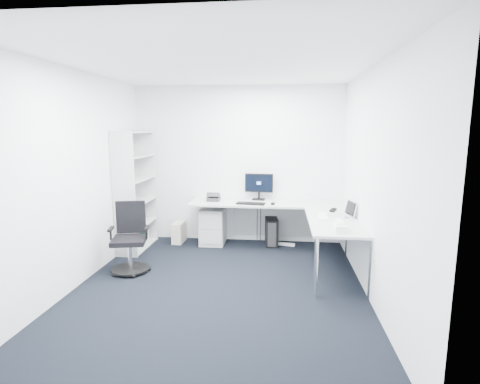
# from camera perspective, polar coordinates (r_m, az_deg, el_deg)

# --- Properties ---
(ground) EXTENTS (4.20, 4.20, 0.00)m
(ground) POSITION_cam_1_polar(r_m,az_deg,el_deg) (4.86, -3.21, -14.41)
(ground) COLOR black
(ceiling) EXTENTS (4.20, 4.20, 0.00)m
(ceiling) POSITION_cam_1_polar(r_m,az_deg,el_deg) (4.49, -3.55, 18.87)
(ceiling) COLOR white
(wall_back) EXTENTS (3.60, 0.02, 2.70)m
(wall_back) POSITION_cam_1_polar(r_m,az_deg,el_deg) (6.54, -0.31, 4.16)
(wall_back) COLOR white
(wall_back) RESTS_ON ground
(wall_front) EXTENTS (3.60, 0.02, 2.70)m
(wall_front) POSITION_cam_1_polar(r_m,az_deg,el_deg) (2.47, -11.51, -5.36)
(wall_front) COLOR white
(wall_front) RESTS_ON ground
(wall_left) EXTENTS (0.02, 4.20, 2.70)m
(wall_left) POSITION_cam_1_polar(r_m,az_deg,el_deg) (5.10, -23.76, 1.74)
(wall_left) COLOR white
(wall_left) RESTS_ON ground
(wall_right) EXTENTS (0.02, 4.20, 2.70)m
(wall_right) POSITION_cam_1_polar(r_m,az_deg,el_deg) (4.54, 19.64, 1.12)
(wall_right) COLOR white
(wall_right) RESTS_ON ground
(l_desk) EXTENTS (2.61, 1.46, 0.76)m
(l_desk) POSITION_cam_1_polar(r_m,az_deg,el_deg) (5.99, 4.19, -5.82)
(l_desk) COLOR #B2B4B4
(l_desk) RESTS_ON ground
(drawer_pedestal) EXTENTS (0.41, 0.50, 0.62)m
(drawer_pedestal) POSITION_cam_1_polar(r_m,az_deg,el_deg) (6.52, -4.15, -5.17)
(drawer_pedestal) COLOR #B2B4B4
(drawer_pedestal) RESTS_ON ground
(bookshelf) EXTENTS (0.38, 0.97, 1.94)m
(bookshelf) POSITION_cam_1_polar(r_m,az_deg,el_deg) (6.36, -15.69, 0.20)
(bookshelf) COLOR silver
(bookshelf) RESTS_ON ground
(task_chair) EXTENTS (0.65, 0.65, 0.97)m
(task_chair) POSITION_cam_1_polar(r_m,az_deg,el_deg) (5.41, -16.55, -6.79)
(task_chair) COLOR black
(task_chair) RESTS_ON ground
(black_pc_tower) EXTENTS (0.25, 0.48, 0.46)m
(black_pc_tower) POSITION_cam_1_polar(r_m,az_deg,el_deg) (6.51, 4.81, -5.97)
(black_pc_tower) COLOR black
(black_pc_tower) RESTS_ON ground
(beige_pc_tower) EXTENTS (0.18, 0.38, 0.36)m
(beige_pc_tower) POSITION_cam_1_polar(r_m,az_deg,el_deg) (6.70, -9.28, -6.06)
(beige_pc_tower) COLOR beige
(beige_pc_tower) RESTS_ON ground
(power_strip) EXTENTS (0.37, 0.14, 0.04)m
(power_strip) POSITION_cam_1_polar(r_m,az_deg,el_deg) (6.52, 6.72, -7.88)
(power_strip) COLOR white
(power_strip) RESTS_ON ground
(monitor) EXTENTS (0.50, 0.20, 0.47)m
(monitor) POSITION_cam_1_polar(r_m,az_deg,el_deg) (6.42, 2.89, 0.86)
(monitor) COLOR black
(monitor) RESTS_ON l_desk
(black_keyboard) EXTENTS (0.48, 0.22, 0.02)m
(black_keyboard) POSITION_cam_1_polar(r_m,az_deg,el_deg) (6.08, 1.63, -1.76)
(black_keyboard) COLOR black
(black_keyboard) RESTS_ON l_desk
(mouse) EXTENTS (0.07, 0.10, 0.03)m
(mouse) POSITION_cam_1_polar(r_m,az_deg,el_deg) (6.07, 5.05, -1.79)
(mouse) COLOR black
(mouse) RESTS_ON l_desk
(desk_phone) EXTENTS (0.21, 0.21, 0.14)m
(desk_phone) POSITION_cam_1_polar(r_m,az_deg,el_deg) (6.36, -4.05, -0.71)
(desk_phone) COLOR #27272A
(desk_phone) RESTS_ON l_desk
(laptop) EXTENTS (0.38, 0.37, 0.23)m
(laptop) POSITION_cam_1_polar(r_m,az_deg,el_deg) (5.37, 14.60, -2.48)
(laptop) COLOR silver
(laptop) RESTS_ON l_desk
(white_keyboard) EXTENTS (0.16, 0.44, 0.01)m
(white_keyboard) POSITION_cam_1_polar(r_m,az_deg,el_deg) (5.35, 12.55, -3.63)
(white_keyboard) COLOR white
(white_keyboard) RESTS_ON l_desk
(headphones) EXTENTS (0.18, 0.22, 0.05)m
(headphones) POSITION_cam_1_polar(r_m,az_deg,el_deg) (5.75, 13.99, -2.56)
(headphones) COLOR black
(headphones) RESTS_ON l_desk
(orange_fruit) EXTENTS (0.08, 0.08, 0.08)m
(orange_fruit) POSITION_cam_1_polar(r_m,az_deg,el_deg) (4.80, 14.52, -4.83)
(orange_fruit) COLOR orange
(orange_fruit) RESTS_ON l_desk
(tissue_box) EXTENTS (0.14, 0.25, 0.08)m
(tissue_box) POSITION_cam_1_polar(r_m,az_deg,el_deg) (4.66, 14.86, -5.28)
(tissue_box) COLOR white
(tissue_box) RESTS_ON l_desk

